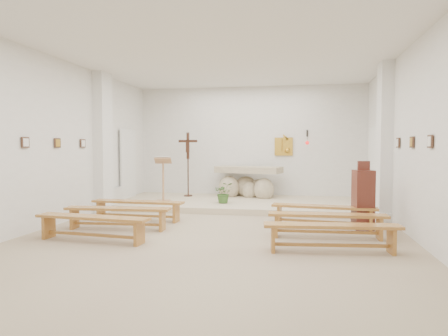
% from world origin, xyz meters
% --- Properties ---
extents(ground, '(7.00, 10.00, 0.00)m').
position_xyz_m(ground, '(0.00, 0.00, 0.00)').
color(ground, tan).
rests_on(ground, ground).
extents(wall_left, '(0.02, 10.00, 3.50)m').
position_xyz_m(wall_left, '(-3.49, 0.00, 1.75)').
color(wall_left, white).
rests_on(wall_left, ground).
extents(wall_right, '(0.02, 10.00, 3.50)m').
position_xyz_m(wall_right, '(3.49, 0.00, 1.75)').
color(wall_right, white).
rests_on(wall_right, ground).
extents(wall_back, '(7.00, 0.02, 3.50)m').
position_xyz_m(wall_back, '(0.00, 4.99, 1.75)').
color(wall_back, white).
rests_on(wall_back, ground).
extents(ceiling, '(7.00, 10.00, 0.02)m').
position_xyz_m(ceiling, '(0.00, 0.00, 3.49)').
color(ceiling, silver).
rests_on(ceiling, wall_back).
extents(sanctuary_platform, '(6.98, 3.00, 0.15)m').
position_xyz_m(sanctuary_platform, '(0.00, 3.50, 0.07)').
color(sanctuary_platform, '#C2B095').
rests_on(sanctuary_platform, ground).
extents(pilaster_left, '(0.26, 0.55, 3.50)m').
position_xyz_m(pilaster_left, '(-3.37, 2.00, 1.75)').
color(pilaster_left, white).
rests_on(pilaster_left, ground).
extents(pilaster_right, '(0.26, 0.55, 3.50)m').
position_xyz_m(pilaster_right, '(3.37, 2.00, 1.75)').
color(pilaster_right, white).
rests_on(pilaster_right, ground).
extents(gold_wall_relief, '(0.55, 0.04, 0.55)m').
position_xyz_m(gold_wall_relief, '(1.05, 4.96, 1.65)').
color(gold_wall_relief, gold).
rests_on(gold_wall_relief, wall_back).
extents(sanctuary_lamp, '(0.11, 0.36, 0.44)m').
position_xyz_m(sanctuary_lamp, '(1.75, 4.71, 1.81)').
color(sanctuary_lamp, black).
rests_on(sanctuary_lamp, wall_back).
extents(station_frame_left_front, '(0.03, 0.20, 0.20)m').
position_xyz_m(station_frame_left_front, '(-3.47, -0.80, 1.72)').
color(station_frame_left_front, '#442B1E').
rests_on(station_frame_left_front, wall_left).
extents(station_frame_left_mid, '(0.03, 0.20, 0.20)m').
position_xyz_m(station_frame_left_mid, '(-3.47, 0.20, 1.72)').
color(station_frame_left_mid, '#442B1E').
rests_on(station_frame_left_mid, wall_left).
extents(station_frame_left_rear, '(0.03, 0.20, 0.20)m').
position_xyz_m(station_frame_left_rear, '(-3.47, 1.20, 1.72)').
color(station_frame_left_rear, '#442B1E').
rests_on(station_frame_left_rear, wall_left).
extents(station_frame_right_front, '(0.03, 0.20, 0.20)m').
position_xyz_m(station_frame_right_front, '(3.47, -0.80, 1.72)').
color(station_frame_right_front, '#442B1E').
rests_on(station_frame_right_front, wall_right).
extents(station_frame_right_mid, '(0.03, 0.20, 0.20)m').
position_xyz_m(station_frame_right_mid, '(3.47, 0.20, 1.72)').
color(station_frame_right_mid, '#442B1E').
rests_on(station_frame_right_mid, wall_right).
extents(station_frame_right_rear, '(0.03, 0.20, 0.20)m').
position_xyz_m(station_frame_right_rear, '(3.47, 1.20, 1.72)').
color(station_frame_right_rear, '#442B1E').
rests_on(station_frame_right_rear, wall_right).
extents(radiator_left, '(0.10, 0.85, 0.52)m').
position_xyz_m(radiator_left, '(-3.43, 2.70, 0.27)').
color(radiator_left, silver).
rests_on(radiator_left, ground).
extents(radiator_right, '(0.10, 0.85, 0.52)m').
position_xyz_m(radiator_right, '(3.43, 2.70, 0.27)').
color(radiator_right, silver).
rests_on(radiator_right, ground).
extents(altar, '(2.05, 1.18, 1.00)m').
position_xyz_m(altar, '(0.02, 4.41, 0.53)').
color(altar, beige).
rests_on(altar, sanctuary_platform).
extents(lectern, '(0.51, 0.46, 1.24)m').
position_xyz_m(lectern, '(-2.10, 2.89, 0.76)').
color(lectern, tan).
rests_on(lectern, sanctuary_platform).
extents(crucifix_stand, '(0.58, 0.25, 1.92)m').
position_xyz_m(crucifix_stand, '(-1.77, 4.22, 1.26)').
color(crucifix_stand, '#3A1D12').
rests_on(crucifix_stand, sanctuary_platform).
extents(potted_plant, '(0.60, 0.56, 0.55)m').
position_xyz_m(potted_plant, '(-0.44, 2.96, 0.43)').
color(potted_plant, '#365E25').
rests_on(potted_plant, sanctuary_platform).
extents(donation_pedestal, '(0.42, 0.42, 1.36)m').
position_xyz_m(donation_pedestal, '(2.77, 0.90, 0.60)').
color(donation_pedestal, '#532117').
rests_on(donation_pedestal, ground).
extents(bench_left_front, '(2.11, 0.43, 0.44)m').
position_xyz_m(bench_left_front, '(-2.01, 0.92, 0.33)').
color(bench_left_front, '#AA6F31').
rests_on(bench_left_front, ground).
extents(bench_right_front, '(2.12, 0.58, 0.44)m').
position_xyz_m(bench_right_front, '(2.01, 0.92, 0.33)').
color(bench_right_front, '#AA6F31').
rests_on(bench_right_front, ground).
extents(bench_left_second, '(2.11, 0.48, 0.44)m').
position_xyz_m(bench_left_second, '(-2.01, -0.07, 0.33)').
color(bench_left_second, '#AA6F31').
rests_on(bench_left_second, ground).
extents(bench_right_second, '(2.11, 0.43, 0.44)m').
position_xyz_m(bench_right_second, '(2.01, -0.07, 0.33)').
color(bench_right_second, '#AA6F31').
rests_on(bench_right_second, ground).
extents(bench_left_third, '(2.11, 0.54, 0.44)m').
position_xyz_m(bench_left_third, '(-2.01, -1.07, 0.33)').
color(bench_left_third, '#AA6F31').
rests_on(bench_left_third, ground).
extents(bench_right_third, '(2.12, 0.55, 0.44)m').
position_xyz_m(bench_right_third, '(2.01, -1.07, 0.33)').
color(bench_right_third, '#AA6F31').
rests_on(bench_right_third, ground).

